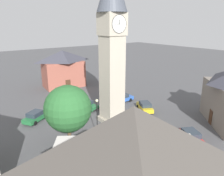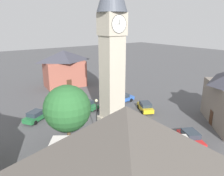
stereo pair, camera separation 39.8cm
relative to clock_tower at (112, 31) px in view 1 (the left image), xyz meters
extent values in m
plane|color=#4C4C4F|center=(0.00, 0.00, -12.82)|extent=(200.00, 200.00, 0.00)
cube|color=#A59C89|center=(0.00, 0.00, -12.52)|extent=(3.31, 3.31, 0.60)
cube|color=#B7AD99|center=(0.00, 0.00, -6.37)|extent=(2.65, 2.65, 11.71)
cube|color=#B7AD99|center=(0.00, 0.00, 0.94)|extent=(2.97, 2.97, 2.91)
cylinder|color=white|center=(0.00, 1.51, 0.94)|extent=(2.22, 0.04, 2.22)
torus|color=black|center=(0.00, 1.52, 0.94)|extent=(2.28, 0.06, 2.28)
cube|color=black|center=(0.00, 1.55, 1.19)|extent=(0.05, 0.02, 0.62)
cube|color=black|center=(0.33, 1.55, 0.94)|extent=(0.85, 0.02, 0.04)
cylinder|color=white|center=(0.00, -1.51, 0.94)|extent=(2.22, 0.04, 2.22)
torus|color=black|center=(0.00, -1.52, 0.94)|extent=(2.28, 0.06, 2.28)
cube|color=silver|center=(3.23, 6.70, -12.23)|extent=(4.10, 1.71, 0.64)
cube|color=#28333D|center=(3.38, 6.70, -11.61)|extent=(2.10, 1.57, 0.64)
cylinder|color=black|center=(2.00, 5.90, -12.50)|extent=(0.64, 0.22, 0.64)
cylinder|color=black|center=(1.99, 7.50, -12.50)|extent=(0.64, 0.22, 0.64)
cylinder|color=black|center=(4.46, 5.90, -12.50)|extent=(0.64, 0.22, 0.64)
cylinder|color=black|center=(4.45, 7.50, -12.50)|extent=(0.64, 0.22, 0.64)
cube|color=black|center=(1.21, 6.70, -12.45)|extent=(0.12, 1.67, 0.16)
cube|color=gold|center=(-6.60, 0.16, -12.23)|extent=(3.39, 4.42, 0.64)
cube|color=#28333D|center=(-6.53, 0.30, -11.61)|extent=(2.35, 2.58, 0.64)
cylinder|color=black|center=(-6.45, -1.30, -12.50)|extent=(0.49, 0.67, 0.64)
cylinder|color=black|center=(-7.87, -0.56, -12.50)|extent=(0.49, 0.67, 0.64)
cylinder|color=black|center=(-5.32, 0.89, -12.50)|extent=(0.49, 0.67, 0.64)
cylinder|color=black|center=(-6.74, 1.62, -12.50)|extent=(0.49, 0.67, 0.64)
cube|color=black|center=(-7.52, -1.63, -12.45)|extent=(1.54, 0.87, 0.16)
cube|color=#2D5BB7|center=(-6.36, -5.30, -12.23)|extent=(4.15, 1.81, 0.64)
cube|color=#28333D|center=(-6.21, -5.29, -11.61)|extent=(2.14, 1.62, 0.64)
cylinder|color=black|center=(-7.57, -6.13, -12.50)|extent=(0.65, 0.24, 0.64)
cylinder|color=black|center=(-7.61, -4.53, -12.50)|extent=(0.65, 0.24, 0.64)
cylinder|color=black|center=(-5.11, -6.06, -12.50)|extent=(0.65, 0.24, 0.64)
cylinder|color=black|center=(-5.15, -4.46, -12.50)|extent=(0.65, 0.24, 0.64)
cube|color=black|center=(-8.38, -5.35, -12.45)|extent=(0.17, 1.67, 0.16)
cube|color=#236B38|center=(0.73, -6.20, -12.23)|extent=(2.93, 4.43, 0.64)
cube|color=#28333D|center=(0.77, -6.34, -11.61)|extent=(2.16, 2.49, 0.64)
cylinder|color=black|center=(-0.43, -5.29, -12.50)|extent=(0.42, 0.68, 0.64)
cylinder|color=black|center=(1.09, -4.78, -12.50)|extent=(0.42, 0.68, 0.64)
cylinder|color=black|center=(0.37, -7.62, -12.50)|extent=(0.42, 0.68, 0.64)
cylinder|color=black|center=(1.88, -7.10, -12.50)|extent=(0.42, 0.68, 0.64)
cube|color=black|center=(0.07, -4.29, -12.45)|extent=(1.62, 0.65, 0.16)
cube|color=red|center=(-3.83, 10.75, -12.23)|extent=(3.33, 4.43, 0.64)
cube|color=#28333D|center=(-3.90, 10.61, -11.61)|extent=(2.33, 2.57, 0.64)
cylinder|color=black|center=(-4.01, 12.21, -12.50)|extent=(0.48, 0.67, 0.64)
cylinder|color=black|center=(-2.57, 11.50, -12.50)|extent=(0.48, 0.67, 0.64)
cylinder|color=black|center=(-5.09, 10.00, -12.50)|extent=(0.48, 0.67, 0.64)
cylinder|color=black|center=(-3.66, 9.29, -12.50)|extent=(0.48, 0.67, 0.64)
cube|color=black|center=(-2.94, 12.56, -12.45)|extent=(1.55, 0.84, 0.16)
cube|color=#236B38|center=(9.05, -6.58, -12.23)|extent=(4.37, 3.66, 0.64)
cube|color=#28333D|center=(9.18, -6.50, -11.61)|extent=(2.61, 2.45, 0.64)
cylinder|color=black|center=(8.45, -7.92, -12.50)|extent=(0.66, 0.53, 0.64)
cylinder|color=black|center=(7.58, -6.58, -12.50)|extent=(0.66, 0.53, 0.64)
cylinder|color=black|center=(10.52, -6.59, -12.50)|extent=(0.66, 0.53, 0.64)
cylinder|color=black|center=(9.65, -5.24, -12.50)|extent=(0.66, 0.53, 0.64)
cube|color=black|center=(7.36, -7.68, -12.45)|extent=(1.01, 1.46, 0.16)
cylinder|color=#706656|center=(-0.86, 8.45, -12.41)|extent=(0.13, 0.13, 0.82)
cylinder|color=#706656|center=(-1.01, 8.56, -12.41)|extent=(0.13, 0.13, 0.82)
cube|color=#D13838|center=(-0.93, 8.50, -11.70)|extent=(0.42, 0.39, 0.60)
cylinder|color=#D13838|center=(-0.74, 8.37, -11.75)|extent=(0.09, 0.09, 0.60)
cylinder|color=#D13838|center=(-1.12, 8.64, -11.75)|extent=(0.09, 0.09, 0.60)
sphere|color=#9E7051|center=(-0.93, 8.50, -11.25)|extent=(0.22, 0.22, 0.22)
sphere|color=black|center=(-0.93, 8.51, -11.23)|extent=(0.20, 0.20, 0.20)
cylinder|color=brown|center=(7.97, 2.30, -11.49)|extent=(0.44, 0.44, 2.66)
sphere|color=#28602D|center=(7.97, 2.30, -8.26)|extent=(5.42, 5.42, 5.42)
pyramid|color=#47423D|center=(12.52, 18.16, -3.47)|extent=(10.53, 10.33, 3.04)
cube|color=#422819|center=(-10.61, 9.27, -11.77)|extent=(0.78, 0.88, 2.10)
cube|color=#995142|center=(-2.28, -21.33, -9.95)|extent=(9.10, 6.27, 5.75)
pyramid|color=#383842|center=(-2.28, -21.33, -5.86)|extent=(9.55, 6.58, 2.42)
cube|color=#422819|center=(-1.99, -18.63, -11.77)|extent=(1.10, 0.20, 2.10)
cylinder|color=black|center=(4.38, 2.80, -10.47)|extent=(0.12, 0.12, 4.70)
sphere|color=beige|center=(4.38, 2.80, -7.94)|extent=(0.36, 0.36, 0.36)
camera|label=1|loc=(17.80, 23.84, 1.05)|focal=35.13mm
camera|label=2|loc=(17.48, 24.08, 1.05)|focal=35.13mm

